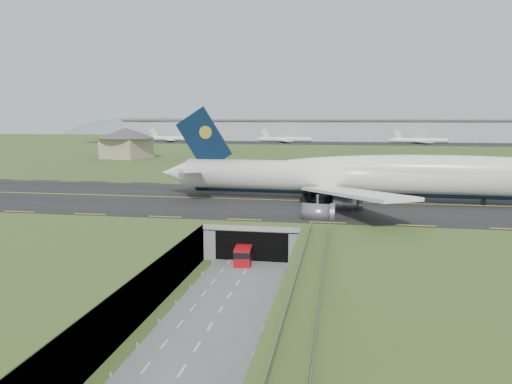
# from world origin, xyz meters

# --- Properties ---
(ground) EXTENTS (900.00, 900.00, 0.00)m
(ground) POSITION_xyz_m (0.00, 0.00, 0.00)
(ground) COLOR #365221
(ground) RESTS_ON ground
(airfield_deck) EXTENTS (800.00, 800.00, 6.00)m
(airfield_deck) POSITION_xyz_m (0.00, 0.00, 3.00)
(airfield_deck) COLOR gray
(airfield_deck) RESTS_ON ground
(trench_road) EXTENTS (12.00, 75.00, 0.20)m
(trench_road) POSITION_xyz_m (0.00, -7.50, 0.10)
(trench_road) COLOR slate
(trench_road) RESTS_ON ground
(taxiway) EXTENTS (800.00, 44.00, 0.18)m
(taxiway) POSITION_xyz_m (0.00, 33.00, 6.09)
(taxiway) COLOR black
(taxiway) RESTS_ON airfield_deck
(tunnel_portal) EXTENTS (17.00, 22.30, 6.00)m
(tunnel_portal) POSITION_xyz_m (0.00, 16.71, 3.33)
(tunnel_portal) COLOR gray
(tunnel_portal) RESTS_ON ground
(guideway) EXTENTS (3.00, 53.00, 7.05)m
(guideway) POSITION_xyz_m (11.00, -19.11, 5.32)
(guideway) COLOR #A8A8A3
(guideway) RESTS_ON ground
(jumbo_jet) EXTENTS (94.73, 60.92, 20.16)m
(jumbo_jet) POSITION_xyz_m (21.50, 34.38, 11.42)
(jumbo_jet) COLOR white
(jumbo_jet) RESTS_ON ground
(shuttle_tram) EXTENTS (3.26, 7.23, 2.88)m
(shuttle_tram) POSITION_xyz_m (-1.11, 7.30, 1.59)
(shuttle_tram) COLOR #B40C13
(shuttle_tram) RESTS_ON ground
(service_building) EXTENTS (28.85, 28.85, 12.95)m
(service_building) POSITION_xyz_m (-75.42, 128.89, 13.67)
(service_building) COLOR tan
(service_building) RESTS_ON ground
(cargo_terminal) EXTENTS (320.00, 67.00, 15.60)m
(cargo_terminal) POSITION_xyz_m (-0.21, 299.41, 13.96)
(cargo_terminal) COLOR #B2B2B2
(cargo_terminal) RESTS_ON ground
(distant_hills) EXTENTS (700.00, 91.00, 60.00)m
(distant_hills) POSITION_xyz_m (64.38, 430.00, -4.00)
(distant_hills) COLOR slate
(distant_hills) RESTS_ON ground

